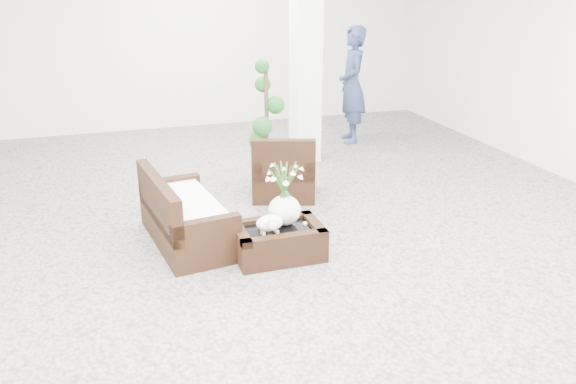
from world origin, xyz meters
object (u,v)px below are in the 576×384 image
object	(u,v)px
armchair	(284,165)
loveseat	(187,209)
topiary	(267,125)
coffee_table	(278,243)

from	to	relation	value
armchair	loveseat	distance (m)	1.78
loveseat	topiary	xyz separation A→B (m)	(1.33, 1.52, 0.46)
coffee_table	loveseat	world-z (taller)	loveseat
coffee_table	armchair	size ratio (longest dim) A/B	1.05
coffee_table	armchair	xyz separation A→B (m)	(0.59, 1.69, 0.27)
loveseat	topiary	size ratio (longest dim) A/B	0.86
coffee_table	loveseat	size ratio (longest dim) A/B	0.61
armchair	topiary	bearing A→B (deg)	-59.92
armchair	loveseat	world-z (taller)	armchair
armchair	coffee_table	bearing A→B (deg)	88.94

